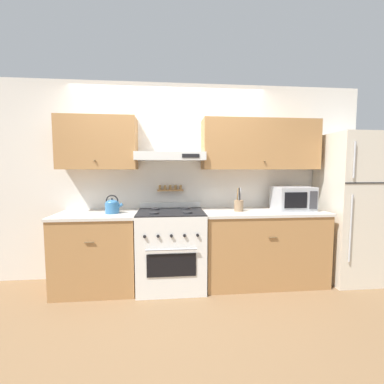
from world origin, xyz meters
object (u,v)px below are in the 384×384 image
Objects in this scene: stove_range at (171,249)px; tea_kettle at (112,206)px; utensil_crock at (239,205)px; microwave at (293,198)px; refrigerator at (352,208)px.

stove_range is 4.55× the size of tea_kettle.
tea_kettle is 1.54m from utensil_crock.
tea_kettle is 0.47× the size of microwave.
microwave is 1.59× the size of utensil_crock.
utensil_crock is at bearing -178.56° from microwave.
microwave reaches higher than stove_range.
utensil_crock is (1.54, 0.00, -0.01)m from tea_kettle.
utensil_crock reaches higher than tea_kettle.
tea_kettle is (-3.04, 0.01, 0.06)m from refrigerator.
microwave is at bearing 177.76° from refrigerator.
tea_kettle is at bearing -179.54° from microwave.
stove_range is 0.87m from tea_kettle.
tea_kettle is 0.75× the size of utensil_crock.
stove_range is 3.42× the size of utensil_crock.
refrigerator is at bearing -2.24° from microwave.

